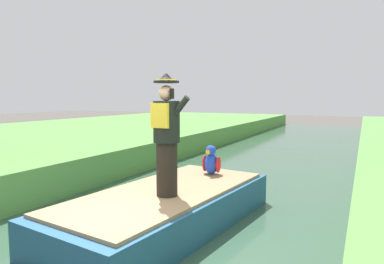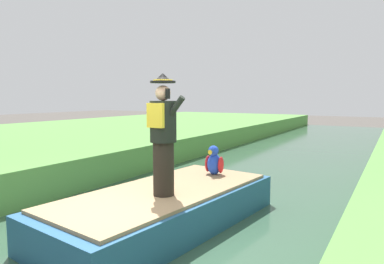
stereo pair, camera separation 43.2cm
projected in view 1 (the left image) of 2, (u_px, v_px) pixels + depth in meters
name	position (u px, v px, depth m)	size (l,w,h in m)	color
canal_water	(115.00, 263.00, 4.47)	(5.43, 48.00, 0.10)	#33513D
boat	(166.00, 208.00, 5.60)	(2.25, 4.37, 0.61)	#23517A
person_pirate	(167.00, 135.00, 5.15)	(0.61, 0.42, 1.85)	black
parrot_plush	(211.00, 162.00, 6.68)	(0.36, 0.35, 0.57)	blue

